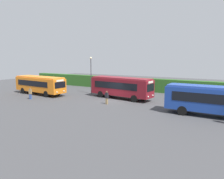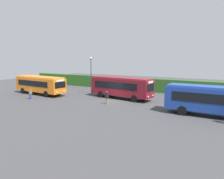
{
  "view_description": "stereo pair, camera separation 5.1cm",
  "coord_description": "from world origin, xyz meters",
  "px_view_note": "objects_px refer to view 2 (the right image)",
  "views": [
    {
      "loc": [
        15.08,
        -24.99,
        5.95
      ],
      "look_at": [
        0.19,
        0.01,
        1.68
      ],
      "focal_mm": 34.15,
      "sensor_mm": 36.0,
      "label": 1
    },
    {
      "loc": [
        15.12,
        -24.97,
        5.95
      ],
      "look_at": [
        0.19,
        0.01,
        1.68
      ],
      "focal_mm": 34.15,
      "sensor_mm": 36.0,
      "label": 2
    }
  ],
  "objects_px": {
    "person_center": "(30,93)",
    "person_right": "(107,97)",
    "bus_orange": "(40,84)",
    "person_left": "(56,88)",
    "bus_blue": "(217,100)",
    "lamppost": "(91,71)",
    "bus_maroon": "(121,86)",
    "traffic_cone": "(213,100)"
  },
  "relations": [
    {
      "from": "bus_blue",
      "to": "bus_orange",
      "type": "bearing_deg",
      "value": 179.71
    },
    {
      "from": "bus_maroon",
      "to": "lamppost",
      "type": "xyz_separation_m",
      "value": [
        -6.4,
        1.27,
        1.98
      ]
    },
    {
      "from": "bus_blue",
      "to": "lamppost",
      "type": "distance_m",
      "value": 20.36
    },
    {
      "from": "person_right",
      "to": "person_left",
      "type": "bearing_deg",
      "value": 80.79
    },
    {
      "from": "bus_blue",
      "to": "person_center",
      "type": "bearing_deg",
      "value": -171.89
    },
    {
      "from": "bus_maroon",
      "to": "bus_blue",
      "type": "bearing_deg",
      "value": -10.27
    },
    {
      "from": "person_left",
      "to": "traffic_cone",
      "type": "distance_m",
      "value": 24.5
    },
    {
      "from": "bus_maroon",
      "to": "traffic_cone",
      "type": "xyz_separation_m",
      "value": [
        12.06,
        4.13,
        -1.53
      ]
    },
    {
      "from": "person_left",
      "to": "person_center",
      "type": "height_order",
      "value": "person_left"
    },
    {
      "from": "person_center",
      "to": "traffic_cone",
      "type": "height_order",
      "value": "person_center"
    },
    {
      "from": "bus_orange",
      "to": "bus_blue",
      "type": "height_order",
      "value": "bus_blue"
    },
    {
      "from": "traffic_cone",
      "to": "lamppost",
      "type": "relative_size",
      "value": 0.1
    },
    {
      "from": "bus_orange",
      "to": "person_center",
      "type": "relative_size",
      "value": 6.11
    },
    {
      "from": "bus_orange",
      "to": "bus_maroon",
      "type": "height_order",
      "value": "bus_maroon"
    },
    {
      "from": "bus_orange",
      "to": "lamppost",
      "type": "bearing_deg",
      "value": 38.95
    },
    {
      "from": "bus_maroon",
      "to": "person_center",
      "type": "bearing_deg",
      "value": -140.77
    },
    {
      "from": "person_right",
      "to": "lamppost",
      "type": "xyz_separation_m",
      "value": [
        -6.7,
        5.73,
        2.89
      ]
    },
    {
      "from": "bus_orange",
      "to": "person_right",
      "type": "height_order",
      "value": "bus_orange"
    },
    {
      "from": "lamppost",
      "to": "person_left",
      "type": "bearing_deg",
      "value": -152.01
    },
    {
      "from": "bus_maroon",
      "to": "person_right",
      "type": "xyz_separation_m",
      "value": [
        0.3,
        -4.46,
        -0.91
      ]
    },
    {
      "from": "bus_blue",
      "to": "person_right",
      "type": "distance_m",
      "value": 12.92
    },
    {
      "from": "bus_orange",
      "to": "person_right",
      "type": "relative_size",
      "value": 5.83
    },
    {
      "from": "person_center",
      "to": "lamppost",
      "type": "xyz_separation_m",
      "value": [
        4.82,
        8.48,
        2.94
      ]
    },
    {
      "from": "bus_orange",
      "to": "bus_blue",
      "type": "distance_m",
      "value": 26.51
    },
    {
      "from": "bus_maroon",
      "to": "person_center",
      "type": "height_order",
      "value": "bus_maroon"
    },
    {
      "from": "person_center",
      "to": "person_right",
      "type": "height_order",
      "value": "person_right"
    },
    {
      "from": "bus_maroon",
      "to": "bus_blue",
      "type": "distance_m",
      "value": 13.76
    },
    {
      "from": "person_left",
      "to": "bus_blue",
      "type": "bearing_deg",
      "value": -173.61
    },
    {
      "from": "person_left",
      "to": "lamppost",
      "type": "relative_size",
      "value": 0.28
    },
    {
      "from": "person_left",
      "to": "person_right",
      "type": "distance_m",
      "value": 12.4
    },
    {
      "from": "bus_orange",
      "to": "bus_maroon",
      "type": "xyz_separation_m",
      "value": [
        13.34,
        3.59,
        0.09
      ]
    },
    {
      "from": "bus_blue",
      "to": "bus_maroon",
      "type": "bearing_deg",
      "value": 163.77
    },
    {
      "from": "bus_orange",
      "to": "bus_blue",
      "type": "xyz_separation_m",
      "value": [
        26.51,
        -0.38,
        0.09
      ]
    },
    {
      "from": "traffic_cone",
      "to": "bus_blue",
      "type": "bearing_deg",
      "value": -82.13
    },
    {
      "from": "person_right",
      "to": "lamppost",
      "type": "height_order",
      "value": "lamppost"
    },
    {
      "from": "person_left",
      "to": "person_center",
      "type": "relative_size",
      "value": 1.06
    },
    {
      "from": "bus_maroon",
      "to": "person_right",
      "type": "distance_m",
      "value": 4.56
    },
    {
      "from": "bus_orange",
      "to": "person_left",
      "type": "relative_size",
      "value": 5.78
    },
    {
      "from": "person_center",
      "to": "lamppost",
      "type": "relative_size",
      "value": 0.27
    },
    {
      "from": "person_left",
      "to": "lamppost",
      "type": "distance_m",
      "value": 6.72
    },
    {
      "from": "person_left",
      "to": "traffic_cone",
      "type": "height_order",
      "value": "person_left"
    },
    {
      "from": "bus_orange",
      "to": "person_right",
      "type": "distance_m",
      "value": 13.69
    }
  ]
}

